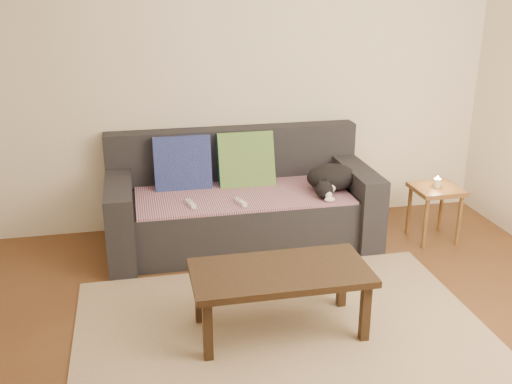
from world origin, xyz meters
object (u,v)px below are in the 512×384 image
Objects in this scene: wii_remote_b at (241,202)px; coffee_table at (280,278)px; cat at (331,179)px; wii_remote_a at (191,204)px; sofa at (240,205)px; side_table at (436,196)px.

coffee_table is (0.04, -1.06, -0.08)m from wii_remote_b.
cat is 0.78m from wii_remote_b.
wii_remote_b is 0.14× the size of coffee_table.
wii_remote_a is at bearing 162.49° from cat.
sofa is 4.60× the size of side_table.
cat reaches higher than wii_remote_b.
sofa is 4.12× the size of cat.
wii_remote_a is 1.18m from coffee_table.
coffee_table is at bearing -145.75° from side_table.
sofa is 14.00× the size of wii_remote_a.
wii_remote_a is (-0.43, -0.27, 0.15)m from sofa.
side_table is at bearing 34.25° from coffee_table.
sofa reaches higher than coffee_table.
sofa is 14.00× the size of wii_remote_b.
sofa is at bearing 168.68° from side_table.
cat is at bearing 59.26° from coffee_table.
side_table is at bearing -32.03° from cat.
cat reaches higher than coffee_table.
wii_remote_a is at bearing -147.87° from sofa.
side_table is (1.97, -0.04, -0.08)m from wii_remote_a.
wii_remote_a is (-1.13, -0.10, -0.09)m from cat.
cat is 0.87m from side_table.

